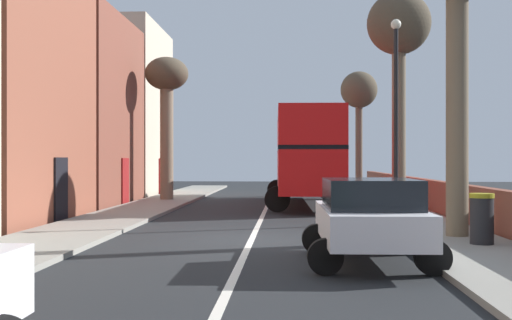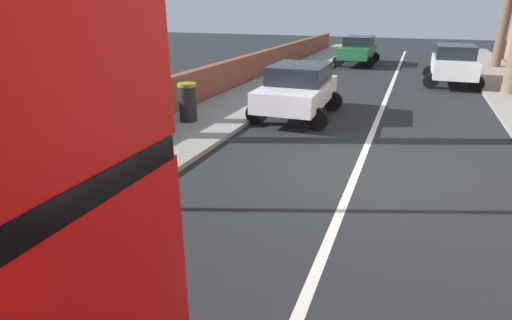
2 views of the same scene
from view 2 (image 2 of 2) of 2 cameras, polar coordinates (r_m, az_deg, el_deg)
name	(u,v)px [view 2 (image 2 of 2)]	position (r m, az deg, el deg)	size (l,w,h in m)	color
ground_plane	(359,167)	(9.26, 14.40, -0.96)	(84.00, 84.00, 0.00)	black
road_centre_line	(359,167)	(9.26, 14.40, -0.94)	(0.16, 54.00, 0.01)	silver
sidewalk_right	(171,140)	(10.86, -12.03, 2.85)	(2.60, 60.00, 0.12)	gray
boundary_wall_right	(121,114)	(11.62, -18.72, 6.27)	(0.36, 54.00, 1.25)	brown
parked_car_white_right_0	(298,88)	(13.03, 6.02, 10.19)	(2.56, 4.04, 1.66)	silver
parked_car_green_right_1	(358,49)	(26.18, 14.34, 15.11)	(2.45, 4.49, 1.68)	#1E6038
parked_car_white_left_2	(453,62)	(20.84, 26.30, 12.36)	(2.44, 4.46, 1.75)	silver
litter_bin_right	(188,102)	(12.23, -9.72, 8.13)	(0.55, 0.55, 1.14)	black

